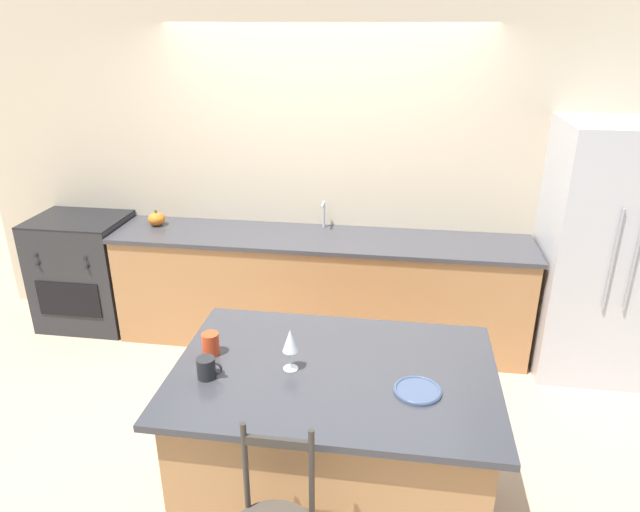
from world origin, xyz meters
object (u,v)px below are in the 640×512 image
at_px(oven_range, 86,271).
at_px(wine_glass, 290,341).
at_px(coffee_mug, 207,368).
at_px(pumpkin_decoration, 156,219).
at_px(dinner_plate, 418,390).
at_px(refrigerator, 604,252).
at_px(tumbler_cup, 211,344).

bearing_deg(oven_range, wine_glass, -40.57).
xyz_separation_m(wine_glass, coffee_mug, (-0.38, -0.13, -0.10)).
bearing_deg(pumpkin_decoration, coffee_mug, -61.10).
distance_m(coffee_mug, pumpkin_decoration, 2.37).
bearing_deg(coffee_mug, dinner_plate, 1.75).
bearing_deg(wine_glass, oven_range, 139.43).
height_order(refrigerator, tumbler_cup, refrigerator).
xyz_separation_m(coffee_mug, tumbler_cup, (-0.05, 0.20, 0.01)).
height_order(refrigerator, dinner_plate, refrigerator).
distance_m(dinner_plate, pumpkin_decoration, 2.95).
bearing_deg(dinner_plate, tumbler_cup, 170.63).
xyz_separation_m(oven_range, wine_glass, (2.20, -1.89, 0.61)).
bearing_deg(refrigerator, oven_range, 179.07).
xyz_separation_m(coffee_mug, pumpkin_decoration, (-1.15, 2.08, -0.02)).
relative_size(oven_range, dinner_plate, 4.44).
height_order(dinner_plate, wine_glass, wine_glass).
distance_m(wine_glass, pumpkin_decoration, 2.48).
bearing_deg(refrigerator, dinner_plate, -125.39).
relative_size(wine_glass, coffee_mug, 1.75).
bearing_deg(refrigerator, pumpkin_decoration, 177.91).
bearing_deg(dinner_plate, wine_glass, 170.70).
distance_m(refrigerator, tumbler_cup, 2.97).
height_order(coffee_mug, pumpkin_decoration, pumpkin_decoration).
height_order(refrigerator, pumpkin_decoration, refrigerator).
bearing_deg(pumpkin_decoration, oven_range, -174.97).
relative_size(oven_range, pumpkin_decoration, 6.94).
bearing_deg(oven_range, coffee_mug, -47.81).
distance_m(refrigerator, wine_glass, 2.69).
bearing_deg(wine_glass, pumpkin_decoration, 128.02).
distance_m(dinner_plate, tumbler_cup, 1.05).
xyz_separation_m(wine_glass, pumpkin_decoration, (-1.52, 1.95, -0.12)).
xyz_separation_m(refrigerator, tumbler_cup, (-2.39, -1.75, 0.06)).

